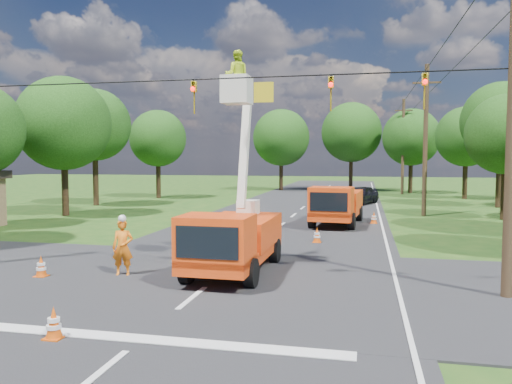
% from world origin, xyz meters
% --- Properties ---
extents(ground, '(140.00, 140.00, 0.00)m').
position_xyz_m(ground, '(0.00, 20.00, 0.00)').
color(ground, '#1C4514').
rests_on(ground, ground).
extents(road_main, '(12.00, 100.00, 0.06)m').
position_xyz_m(road_main, '(0.00, 20.00, 0.00)').
color(road_main, black).
rests_on(road_main, ground).
extents(road_cross, '(56.00, 10.00, 0.07)m').
position_xyz_m(road_cross, '(0.00, 2.00, 0.00)').
color(road_cross, black).
rests_on(road_cross, ground).
extents(stop_bar, '(9.00, 0.45, 0.02)m').
position_xyz_m(stop_bar, '(0.00, -3.20, 0.00)').
color(stop_bar, silver).
rests_on(stop_bar, ground).
extents(edge_line, '(0.12, 90.00, 0.02)m').
position_xyz_m(edge_line, '(5.60, 20.00, 0.00)').
color(edge_line, silver).
rests_on(edge_line, ground).
extents(bucket_truck, '(2.42, 5.89, 7.49)m').
position_xyz_m(bucket_truck, '(0.33, 3.23, 1.59)').
color(bucket_truck, '#ED4210').
rests_on(bucket_truck, ground).
extents(second_truck, '(2.90, 6.35, 2.31)m').
position_xyz_m(second_truck, '(3.04, 15.99, 1.20)').
color(second_truck, '#ED4210').
rests_on(second_truck, ground).
extents(ground_worker, '(0.77, 0.59, 1.88)m').
position_xyz_m(ground_worker, '(-3.15, 2.10, 0.94)').
color(ground_worker, orange).
rests_on(ground_worker, ground).
extents(distant_car, '(3.41, 4.87, 1.54)m').
position_xyz_m(distant_car, '(4.27, 29.28, 0.77)').
color(distant_car, black).
rests_on(distant_car, ground).
extents(traffic_cone_0, '(0.38, 0.38, 0.71)m').
position_xyz_m(traffic_cone_0, '(-1.86, -3.53, 0.36)').
color(traffic_cone_0, '#DA4F0B').
rests_on(traffic_cone_0, ground).
extents(traffic_cone_1, '(0.38, 0.38, 0.71)m').
position_xyz_m(traffic_cone_1, '(0.29, 8.72, 0.36)').
color(traffic_cone_1, '#DA4F0B').
rests_on(traffic_cone_1, ground).
extents(traffic_cone_2, '(0.38, 0.38, 0.71)m').
position_xyz_m(traffic_cone_2, '(2.51, 9.78, 0.36)').
color(traffic_cone_2, '#DA4F0B').
rests_on(traffic_cone_2, ground).
extents(traffic_cone_3, '(0.38, 0.38, 0.71)m').
position_xyz_m(traffic_cone_3, '(-5.64, 1.33, 0.36)').
color(traffic_cone_3, '#DA4F0B').
rests_on(traffic_cone_3, ground).
extents(traffic_cone_6, '(0.38, 0.38, 0.71)m').
position_xyz_m(traffic_cone_6, '(5.17, 17.06, 0.36)').
color(traffic_cone_6, '#DA4F0B').
rests_on(traffic_cone_6, ground).
extents(pole_right_mid, '(1.80, 0.30, 10.00)m').
position_xyz_m(pole_right_mid, '(8.50, 22.00, 5.11)').
color(pole_right_mid, '#4C3823').
rests_on(pole_right_mid, ground).
extents(pole_right_far, '(1.80, 0.30, 10.00)m').
position_xyz_m(pole_right_far, '(8.50, 42.00, 5.11)').
color(pole_right_far, '#4C3823').
rests_on(pole_right_far, ground).
extents(signal_span, '(18.00, 0.29, 1.07)m').
position_xyz_m(signal_span, '(2.23, 1.99, 5.88)').
color(signal_span, black).
rests_on(signal_span, ground).
extents(tree_left_d, '(6.20, 6.20, 9.24)m').
position_xyz_m(tree_left_d, '(-15.00, 17.00, 6.12)').
color(tree_left_d, '#382616').
rests_on(tree_left_d, ground).
extents(tree_left_e, '(5.80, 5.80, 9.41)m').
position_xyz_m(tree_left_e, '(-16.80, 24.00, 6.49)').
color(tree_left_e, '#382616').
rests_on(tree_left_e, ground).
extents(tree_left_f, '(5.40, 5.40, 8.40)m').
position_xyz_m(tree_left_f, '(-14.80, 32.00, 5.69)').
color(tree_left_f, '#382616').
rests_on(tree_left_f, ground).
extents(tree_right_c, '(5.00, 5.00, 7.83)m').
position_xyz_m(tree_right_c, '(13.20, 21.00, 5.31)').
color(tree_right_c, '#382616').
rests_on(tree_right_c, ground).
extents(tree_right_d, '(6.00, 6.00, 9.70)m').
position_xyz_m(tree_right_d, '(14.80, 29.00, 6.68)').
color(tree_right_d, '#382616').
rests_on(tree_right_d, ground).
extents(tree_right_e, '(5.60, 5.60, 8.63)m').
position_xyz_m(tree_right_e, '(13.80, 37.00, 5.81)').
color(tree_right_e, '#382616').
rests_on(tree_right_e, ground).
extents(tree_far_a, '(6.60, 6.60, 9.50)m').
position_xyz_m(tree_far_a, '(-5.00, 45.00, 6.19)').
color(tree_far_a, '#382616').
rests_on(tree_far_a, ground).
extents(tree_far_b, '(7.00, 7.00, 10.32)m').
position_xyz_m(tree_far_b, '(3.00, 47.00, 6.81)').
color(tree_far_b, '#382616').
rests_on(tree_far_b, ground).
extents(tree_far_c, '(6.20, 6.20, 9.18)m').
position_xyz_m(tree_far_c, '(9.50, 44.00, 6.06)').
color(tree_far_c, '#382616').
rests_on(tree_far_c, ground).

